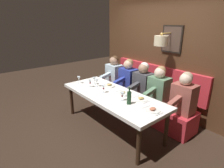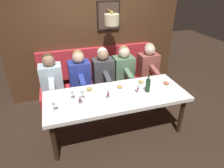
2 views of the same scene
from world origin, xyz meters
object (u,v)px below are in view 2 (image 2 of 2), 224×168
at_px(diner_farthest, 51,75).
at_px(wine_glass_2, 72,93).
at_px(diner_nearest, 148,63).
at_px(wine_glass_1, 80,98).
at_px(wine_bottle, 148,85).
at_px(wine_glass_4, 82,93).
at_px(wine_glass_5, 54,105).
at_px(wine_glass_3, 138,87).
at_px(diner_near, 124,66).
at_px(wine_glass_0, 108,93).
at_px(diner_far, 79,72).
at_px(dining_table, 116,98).
at_px(diner_middle, 103,69).

distance_m(diner_farthest, wine_glass_2, 0.87).
relative_size(diner_nearest, wine_glass_2, 4.82).
relative_size(wine_glass_1, wine_bottle, 0.55).
bearing_deg(wine_glass_4, diner_farthest, 27.23).
distance_m(diner_nearest, wine_glass_5, 2.22).
bearing_deg(wine_glass_3, diner_near, -5.84).
height_order(wine_glass_0, wine_glass_1, same).
bearing_deg(wine_glass_0, wine_glass_3, -86.76).
bearing_deg(diner_far, dining_table, -152.74).
bearing_deg(wine_glass_3, dining_table, 81.28).
bearing_deg(wine_glass_2, wine_glass_0, -105.43).
bearing_deg(wine_glass_4, diner_middle, -32.73).
height_order(diner_nearest, diner_farthest, same).
xyz_separation_m(diner_near, diner_far, (0.00, 0.90, 0.00)).
bearing_deg(diner_middle, wine_glass_1, 148.37).
distance_m(diner_near, diner_farthest, 1.42).
bearing_deg(wine_glass_5, wine_glass_2, -50.34).
xyz_separation_m(diner_near, wine_bottle, (-0.93, -0.08, 0.04)).
distance_m(diner_near, wine_glass_2, 1.39).
bearing_deg(wine_glass_0, diner_farthest, 40.42).
relative_size(diner_farthest, wine_glass_2, 4.82).
height_order(dining_table, wine_glass_3, wine_glass_3).
bearing_deg(dining_table, wine_glass_3, -98.72).
relative_size(dining_table, wine_glass_1, 13.91).
bearing_deg(wine_glass_4, wine_glass_2, 75.30).
distance_m(wine_glass_2, wine_bottle, 1.21).
bearing_deg(wine_glass_0, diner_middle, -10.07).
xyz_separation_m(dining_table, wine_glass_1, (-0.11, 0.60, 0.18)).
bearing_deg(wine_glass_2, wine_glass_3, -96.45).
bearing_deg(diner_farthest, wine_glass_5, -179.25).
bearing_deg(wine_glass_2, wine_glass_5, 129.66).
xyz_separation_m(wine_glass_4, wine_bottle, (-0.08, -1.06, -0.00)).
relative_size(diner_near, wine_bottle, 2.64).
xyz_separation_m(diner_far, wine_glass_2, (-0.82, 0.23, 0.04)).
relative_size(diner_nearest, wine_glass_3, 4.82).
relative_size(diner_near, wine_glass_3, 4.82).
height_order(diner_nearest, diner_far, same).
height_order(dining_table, wine_bottle, wine_bottle).
distance_m(diner_far, wine_glass_5, 1.17).
xyz_separation_m(wine_glass_1, wine_bottle, (0.06, -1.12, 0.00)).
bearing_deg(wine_glass_1, dining_table, -79.75).
relative_size(wine_glass_1, wine_glass_3, 1.00).
xyz_separation_m(dining_table, diner_middle, (0.88, -0.01, 0.14)).
xyz_separation_m(diner_farthest, wine_bottle, (-0.93, -1.50, 0.04)).
xyz_separation_m(wine_glass_1, wine_glass_2, (0.17, 0.09, 0.00)).
relative_size(wine_glass_2, wine_glass_3, 1.00).
xyz_separation_m(wine_glass_5, wine_bottle, (0.12, -1.48, -0.00)).
distance_m(dining_table, diner_farthest, 1.33).
xyz_separation_m(wine_glass_2, wine_bottle, (-0.12, -1.20, -0.00)).
height_order(diner_near, wine_glass_2, diner_near).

